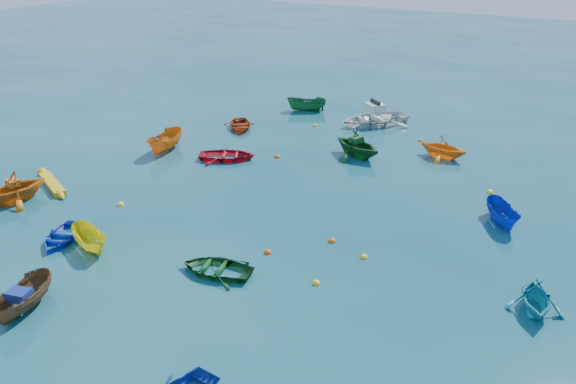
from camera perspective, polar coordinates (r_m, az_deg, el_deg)
The scene contains 29 objects.
ground at distance 24.68m, azimuth -5.82°, elevation -5.11°, with size 160.00×160.00×0.00m, color #0A3C4C.
dinghy_blue_sw at distance 26.66m, azimuth -21.95°, elevation -4.54°, with size 1.93×2.70×0.56m, color #0F31C5.
sampan_brown_mid at distance 22.59m, azimuth -25.05°, elevation -10.81°, with size 1.11×2.93×1.14m, color brown.
dinghy_orange_w at distance 31.31m, azimuth -25.92°, elevation -0.86°, with size 2.79×3.24×1.71m, color #C16312.
sampan_yellow_mid at distance 25.53m, azimuth -19.31°, elevation -5.44°, with size 1.01×2.69×1.04m, color yellow.
dinghy_green_e at distance 22.72m, azimuth -7.30°, elevation -8.10°, with size 2.14×2.99×0.62m, color #10471B.
dinghy_cyan_se at distance 22.38m, azimuth 23.66°, elevation -10.88°, with size 2.08×2.41×1.27m, color teal.
dinghy_red_nw at distance 33.57m, azimuth -6.19°, elevation 3.32°, with size 2.36×3.30×0.68m, color #AA0E1B.
sampan_orange_n at distance 35.52m, azimuth -12.25°, elevation 4.12°, with size 1.27×3.37×1.30m, color orange.
dinghy_green_n at distance 34.08m, azimuth 6.97°, elevation 3.62°, with size 2.83×3.29×1.73m, color #114B18.
sampan_blue_far at distance 27.96m, azimuth 20.83°, elevation -2.94°, with size 1.03×2.74×1.06m, color #0D26AC.
dinghy_red_far at distance 38.92m, azimuth -4.90°, elevation 6.46°, with size 2.16×3.02×0.63m, color #A5310D.
dinghy_orange_far at distance 34.91m, azimuth 15.38°, elevation 3.41°, with size 2.44×2.83×1.49m, color orange.
sampan_green_far at distance 42.74m, azimuth 1.89°, elevation 8.25°, with size 1.11×2.94×1.14m, color #14562C.
kayak_yellow at distance 32.29m, azimuth -22.79°, elevation 0.51°, with size 0.58×3.90×0.39m, color gold, non-canonical shape.
motorboat_white at distance 40.17m, azimuth 8.72°, elevation 6.86°, with size 3.52×4.92×1.62m, color silver.
tarp_blue_a at distance 22.10m, azimuth -25.64°, elevation -9.43°, with size 0.75×0.57×0.36m, color navy.
tarp_orange_a at distance 30.94m, azimuth -26.19°, elevation 0.86°, with size 0.66×0.50×0.32m, color #D35E15.
tarp_green_b at distance 33.78m, azimuth 6.94°, elevation 5.31°, with size 0.72×0.55×0.35m, color #124A1E.
buoy_or_a at distance 34.13m, azimuth -23.32°, elevation 1.70°, with size 0.38×0.38×0.38m, color #DE5E0C.
buoy_ye_a at distance 21.91m, azimuth 2.88°, elevation -9.29°, with size 0.32×0.32×0.32m, color yellow.
buoy_or_b at distance 23.81m, azimuth -2.07°, elevation -6.21°, with size 0.33×0.33×0.33m, color #E34D0C.
buoy_ye_b at distance 28.99m, azimuth -16.65°, elevation -1.29°, with size 0.34×0.34×0.34m, color yellow.
buoy_or_c at distance 33.67m, azimuth -1.13°, elevation 3.53°, with size 0.36×0.36×0.36m, color #E1560C.
buoy_ye_c at distance 23.68m, azimuth 7.71°, elevation -6.63°, with size 0.32×0.32×0.32m, color yellow.
buoy_or_d at distance 24.68m, azimuth 4.48°, elevation -5.05°, with size 0.33×0.33×0.33m, color #E9550C.
buoy_ye_d at distance 39.27m, azimuth 2.77°, elevation 6.70°, with size 0.34×0.34×0.34m, color yellow.
buoy_or_e at distance 37.38m, azimuth 13.26°, elevation 5.08°, with size 0.32×0.32×0.32m, color orange.
buoy_ye_e at distance 30.91m, azimuth 19.84°, elevation -0.08°, with size 0.35×0.35×0.35m, color yellow.
Camera 1 is at (12.74, -17.16, 12.35)m, focal length 35.00 mm.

